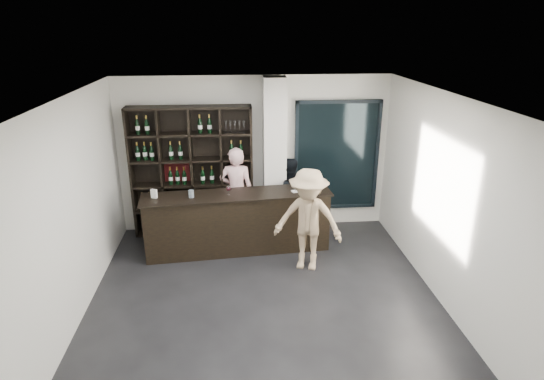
{
  "coord_description": "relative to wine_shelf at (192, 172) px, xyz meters",
  "views": [
    {
      "loc": [
        -0.38,
        -5.42,
        3.77
      ],
      "look_at": [
        0.18,
        1.1,
        1.34
      ],
      "focal_mm": 30.0,
      "sensor_mm": 36.0,
      "label": 1
    }
  ],
  "objects": [
    {
      "name": "spit_cup",
      "position": [
        0.05,
        -0.91,
        -0.09
      ],
      "size": [
        0.1,
        0.1,
        0.12
      ],
      "primitive_type": "cylinder",
      "rotation": [
        0.0,
        0.0,
        0.11
      ],
      "color": "silver",
      "rests_on": "tasting_counter"
    },
    {
      "name": "napkin_stack",
      "position": [
        1.79,
        -0.8,
        -0.14
      ],
      "size": [
        0.13,
        0.13,
        0.02
      ],
      "primitive_type": "cube",
      "rotation": [
        0.0,
        0.0,
        0.28
      ],
      "color": "white",
      "rests_on": "tasting_counter"
    },
    {
      "name": "customer",
      "position": [
        1.9,
        -1.52,
        -0.36
      ],
      "size": [
        1.23,
        0.94,
        1.68
      ],
      "primitive_type": "imported",
      "rotation": [
        0.0,
        0.0,
        -0.33
      ],
      "color": "tan",
      "rests_on": "floor"
    },
    {
      "name": "taster_black",
      "position": [
        1.74,
        -0.17,
        -0.47
      ],
      "size": [
        0.8,
        0.67,
        1.47
      ],
      "primitive_type": "imported",
      "rotation": [
        0.0,
        0.0,
        3.31
      ],
      "color": "black",
      "rests_on": "floor"
    },
    {
      "name": "taster_pink",
      "position": [
        0.79,
        -0.17,
        -0.36
      ],
      "size": [
        0.66,
        0.48,
        1.69
      ],
      "primitive_type": "imported",
      "rotation": [
        0.0,
        0.0,
        3.01
      ],
      "color": "#FFC5C7",
      "rests_on": "floor"
    },
    {
      "name": "floor",
      "position": [
        1.15,
        -2.57,
        -1.2
      ],
      "size": [
        5.0,
        5.5,
        0.01
      ],
      "primitive_type": "cube",
      "color": "black",
      "rests_on": "ground"
    },
    {
      "name": "tasting_counter",
      "position": [
        0.8,
        -0.82,
        -0.67
      ],
      "size": [
        3.2,
        0.66,
        1.05
      ],
      "rotation": [
        0.0,
        0.0,
        0.09
      ],
      "color": "black",
      "rests_on": "floor"
    },
    {
      "name": "wine_shelf",
      "position": [
        0.0,
        0.0,
        0.0
      ],
      "size": [
        2.2,
        0.35,
        2.4
      ],
      "primitive_type": null,
      "color": "black",
      "rests_on": "floor"
    },
    {
      "name": "wine_glass",
      "position": [
        0.66,
        -0.85,
        -0.06
      ],
      "size": [
        0.09,
        0.09,
        0.18
      ],
      "primitive_type": null,
      "rotation": [
        0.0,
        0.0,
        0.19
      ],
      "color": "white",
      "rests_on": "tasting_counter"
    },
    {
      "name": "card_stand",
      "position": [
        -0.56,
        -0.88,
        -0.07
      ],
      "size": [
        0.11,
        0.08,
        0.15
      ],
      "primitive_type": "cube",
      "rotation": [
        0.0,
        0.0,
        -0.38
      ],
      "color": "white",
      "rests_on": "tasting_counter"
    },
    {
      "name": "glass_panel",
      "position": [
        2.7,
        0.12,
        0.2
      ],
      "size": [
        1.6,
        0.08,
        2.1
      ],
      "color": "black",
      "rests_on": "floor"
    },
    {
      "name": "structural_column",
      "position": [
        1.5,
        -0.1,
        0.25
      ],
      "size": [
        0.4,
        0.4,
        2.9
      ],
      "primitive_type": "cube",
      "color": "silver",
      "rests_on": "floor"
    }
  ]
}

